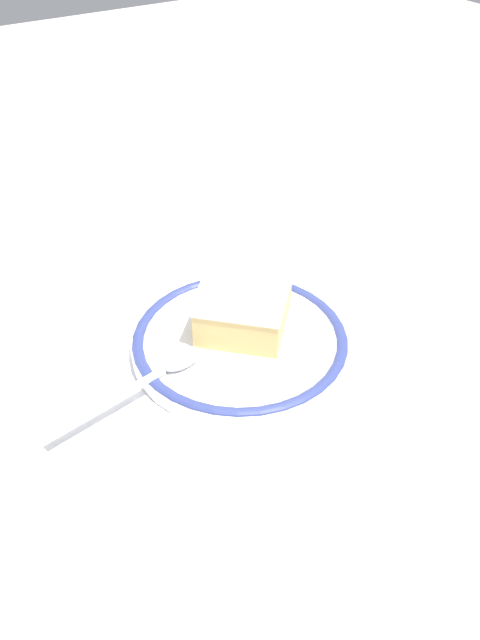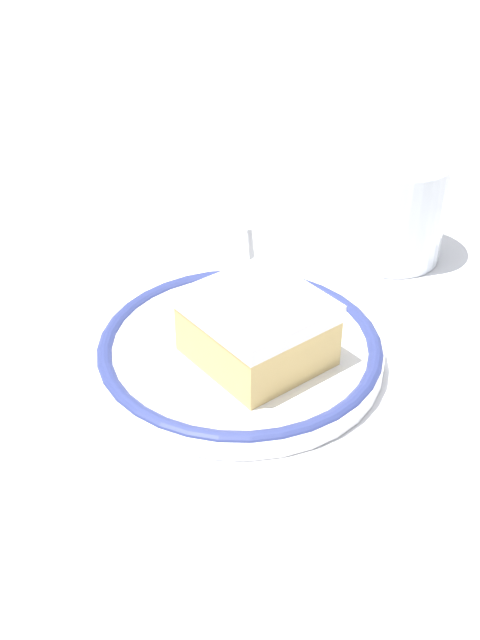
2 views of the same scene
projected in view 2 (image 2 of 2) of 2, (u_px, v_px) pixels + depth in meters
ground_plane at (280, 385)px, 0.52m from camera, size 2.40×2.40×0.00m
placemat at (280, 384)px, 0.52m from camera, size 0.52×0.44×0.00m
plate at (240, 350)px, 0.54m from camera, size 0.20×0.20×0.02m
cake_slice at (257, 328)px, 0.51m from camera, size 0.11×0.11×0.05m
spoon at (246, 271)px, 0.61m from camera, size 0.15×0.04×0.01m
cup at (395, 216)px, 0.64m from camera, size 0.08×0.08×0.08m
napkin at (258, 244)px, 0.68m from camera, size 0.12×0.13×0.00m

